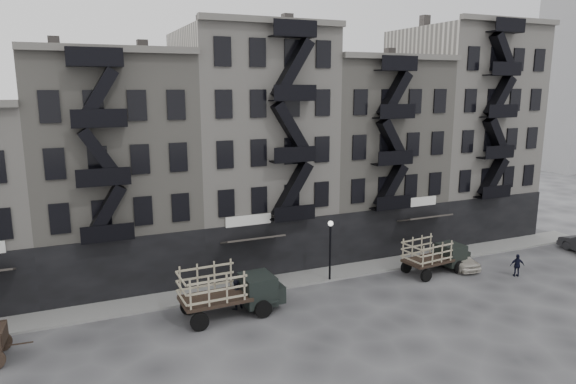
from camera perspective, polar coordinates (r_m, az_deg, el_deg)
name	(u,v)px	position (r m, az deg, el deg)	size (l,w,h in m)	color
ground	(306,303)	(32.37, 2.07, -12.21)	(140.00, 140.00, 0.00)	#38383A
sidewalk	(283,281)	(35.50, -0.59, -9.86)	(55.00, 2.50, 0.15)	slate
building_midwest	(113,170)	(37.02, -18.85, 2.34)	(10.00, 11.35, 16.20)	gray
building_center	(251,148)	(38.95, -4.12, 4.86)	(10.00, 11.35, 18.20)	#AAA49C
building_mideast	(364,155)	(43.42, 8.47, 4.14)	(10.00, 11.35, 16.20)	gray
building_east	(459,132)	(49.27, 18.51, 6.31)	(10.00, 11.35, 19.20)	#AAA49C
lamp_post	(330,242)	(34.85, 4.72, -5.59)	(0.36, 0.36, 4.28)	black
stake_truck_west	(229,287)	(30.28, -6.57, -10.48)	(6.10, 2.68, 3.02)	black
stake_truck_east	(436,253)	(38.22, 16.09, -6.50)	(5.36, 2.63, 2.60)	black
car_east	(457,257)	(40.15, 18.25, -6.91)	(1.67, 4.15, 1.42)	beige
pedestrian_mid	(236,295)	(31.37, -5.85, -11.28)	(0.88, 0.68, 1.81)	black
policeman	(517,265)	(39.64, 24.12, -7.45)	(0.95, 0.39, 1.62)	black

